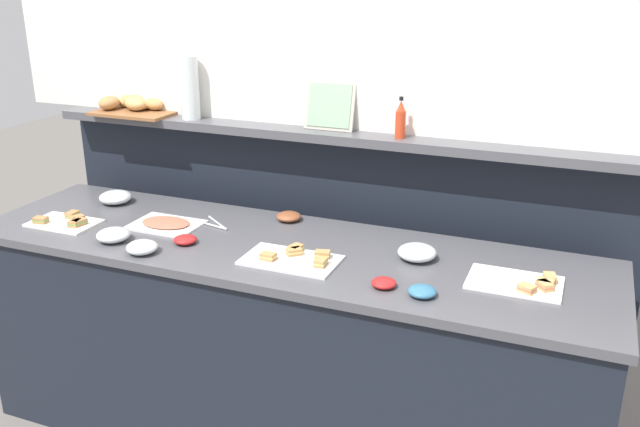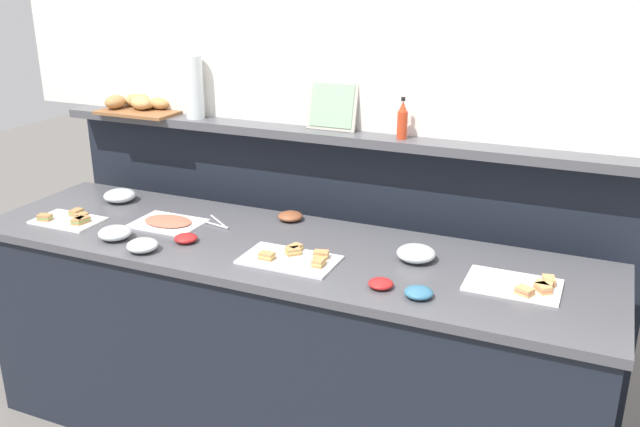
{
  "view_description": "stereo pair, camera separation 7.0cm",
  "coord_description": "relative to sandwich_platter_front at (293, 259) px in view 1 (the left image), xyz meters",
  "views": [
    {
      "loc": [
        1.1,
        -2.28,
        1.98
      ],
      "look_at": [
        0.14,
        0.1,
        1.05
      ],
      "focal_mm": 38.14,
      "sensor_mm": 36.0,
      "label": 1
    },
    {
      "loc": [
        1.16,
        -2.25,
        1.98
      ],
      "look_at": [
        0.14,
        0.1,
        1.05
      ],
      "focal_mm": 38.14,
      "sensor_mm": 36.0,
      "label": 2
    }
  ],
  "objects": [
    {
      "name": "condiment_bowl_cream",
      "position": [
        -0.48,
        -0.0,
        0.01
      ],
      "size": [
        0.09,
        0.09,
        0.03
      ],
      "primitive_type": "ellipsoid",
      "color": "red",
      "rests_on": "buffet_counter"
    },
    {
      "name": "hot_sauce_bottle",
      "position": [
        0.24,
        0.58,
        0.44
      ],
      "size": [
        0.04,
        0.04,
        0.18
      ],
      "color": "red",
      "rests_on": "back_ledge_unit"
    },
    {
      "name": "condiment_bowl_dark",
      "position": [
        0.38,
        -0.08,
        0.01
      ],
      "size": [
        0.09,
        0.09,
        0.03
      ],
      "primitive_type": "ellipsoid",
      "color": "red",
      "rests_on": "buffet_counter"
    },
    {
      "name": "serving_tongs",
      "position": [
        -0.47,
        0.22,
        -0.0
      ],
      "size": [
        0.18,
        0.12,
        0.01
      ],
      "color": "#B7BABF",
      "rests_on": "buffet_counter"
    },
    {
      "name": "sandwich_platter_front",
      "position": [
        0.0,
        0.0,
        0.0
      ],
      "size": [
        0.36,
        0.22,
        0.04
      ],
      "color": "silver",
      "rests_on": "buffet_counter"
    },
    {
      "name": "condiment_bowl_teal",
      "position": [
        -0.2,
        0.39,
        0.01
      ],
      "size": [
        0.11,
        0.11,
        0.04
      ],
      "primitive_type": "ellipsoid",
      "color": "brown",
      "rests_on": "buffet_counter"
    },
    {
      "name": "sandwich_platter_side",
      "position": [
        -1.08,
        -0.01,
        0.0
      ],
      "size": [
        0.29,
        0.19,
        0.04
      ],
      "color": "white",
      "rests_on": "buffet_counter"
    },
    {
      "name": "framed_picture",
      "position": [
        -0.09,
        0.62,
        0.47
      ],
      "size": [
        0.23,
        0.07,
        0.22
      ],
      "color": "#B2AD9E",
      "rests_on": "back_ledge_unit"
    },
    {
      "name": "ground_plane",
      "position": [
        -0.12,
        0.72,
        -0.94
      ],
      "size": [
        12.0,
        12.0,
        0.0
      ],
      "primitive_type": "plane",
      "color": "slate"
    },
    {
      "name": "glass_bowl_small",
      "position": [
        -0.58,
        -0.15,
        0.01
      ],
      "size": [
        0.12,
        0.12,
        0.05
      ],
      "color": "silver",
      "rests_on": "buffet_counter"
    },
    {
      "name": "bread_basket",
      "position": [
        -1.14,
        0.61,
        0.4
      ],
      "size": [
        0.4,
        0.27,
        0.08
      ],
      "color": "brown",
      "rests_on": "back_ledge_unit"
    },
    {
      "name": "glass_bowl_medium",
      "position": [
        -0.76,
        -0.09,
        0.01
      ],
      "size": [
        0.13,
        0.13,
        0.05
      ],
      "color": "silver",
      "rests_on": "buffet_counter"
    },
    {
      "name": "water_carafe",
      "position": [
        -0.79,
        0.58,
        0.51
      ],
      "size": [
        0.09,
        0.09,
        0.3
      ],
      "primitive_type": "cylinder",
      "color": "silver",
      "rests_on": "back_ledge_unit"
    },
    {
      "name": "sandwich_platter_rear",
      "position": [
        0.83,
        0.11,
        -0.0
      ],
      "size": [
        0.33,
        0.21,
        0.04
      ],
      "color": "white",
      "rests_on": "buffet_counter"
    },
    {
      "name": "back_ledge_unit",
      "position": [
        -0.12,
        0.66,
        -0.26
      ],
      "size": [
        2.76,
        0.22,
        1.3
      ],
      "color": "black",
      "rests_on": "ground_plane"
    },
    {
      "name": "buffet_counter",
      "position": [
        -0.12,
        0.12,
        -0.47
      ],
      "size": [
        2.63,
        0.72,
        0.93
      ],
      "color": "black",
      "rests_on": "ground_plane"
    },
    {
      "name": "glass_bowl_extra",
      "position": [
        -1.06,
        0.3,
        0.02
      ],
      "size": [
        0.15,
        0.15,
        0.06
      ],
      "color": "silver",
      "rests_on": "buffet_counter"
    },
    {
      "name": "glass_bowl_large",
      "position": [
        0.43,
        0.19,
        0.02
      ],
      "size": [
        0.15,
        0.15,
        0.06
      ],
      "color": "silver",
      "rests_on": "buffet_counter"
    },
    {
      "name": "condiment_bowl_red",
      "position": [
        0.53,
        -0.1,
        0.01
      ],
      "size": [
        0.1,
        0.1,
        0.03
      ],
      "primitive_type": "ellipsoid",
      "color": "teal",
      "rests_on": "buffet_counter"
    },
    {
      "name": "cold_cuts_platter",
      "position": [
        -0.66,
        0.13,
        -0.0
      ],
      "size": [
        0.29,
        0.21,
        0.02
      ],
      "color": "white",
      "rests_on": "buffet_counter"
    }
  ]
}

